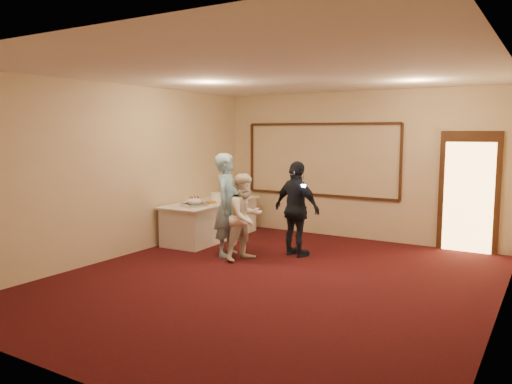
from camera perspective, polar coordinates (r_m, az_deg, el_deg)
floor at (r=7.48m, az=1.83°, el=-10.08°), size 7.00×7.00×0.00m
room_walls at (r=7.16m, az=1.90°, el=5.63°), size 6.04×7.04×3.02m
wall_molding at (r=10.64m, az=7.35°, el=3.68°), size 3.45×0.04×1.55m
doorway at (r=9.84m, az=23.14°, el=-0.10°), size 1.05×0.07×2.20m
buffet_table at (r=10.31m, az=-5.14°, el=-3.18°), size 1.06×2.48×0.77m
pavlova_tray at (r=9.55m, az=-7.07°, el=-1.21°), size 0.46×0.54×0.18m
cupcake_stand at (r=11.03m, az=-2.85°, el=0.39°), size 0.32×0.32×0.47m
plate_stack_a at (r=10.34m, az=-4.69°, el=-0.51°), size 0.21×0.21×0.17m
plate_stack_b at (r=10.39m, az=-3.78°, el=-0.53°), size 0.18×0.18×0.15m
tart at (r=9.87m, az=-5.19°, el=-1.23°), size 0.25×0.25×0.05m
man at (r=8.79m, az=-3.29°, el=-1.48°), size 0.59×0.75×1.81m
woman at (r=8.49m, az=-1.25°, el=-2.89°), size 0.73×0.84×1.48m
guest at (r=8.77m, az=4.69°, el=-1.95°), size 1.06×0.66×1.68m
camera_flash at (r=8.55m, az=5.44°, el=0.70°), size 0.07×0.04×0.05m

